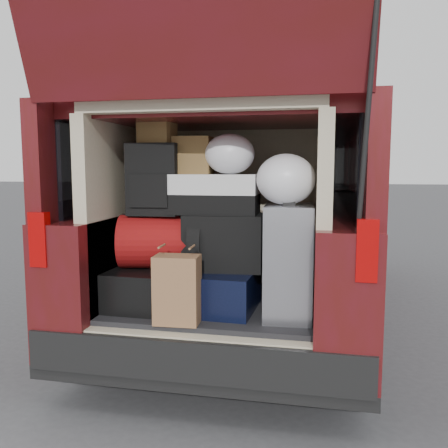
{
  "coord_description": "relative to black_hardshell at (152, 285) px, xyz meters",
  "views": [
    {
      "loc": [
        0.64,
        -2.63,
        1.41
      ],
      "look_at": [
        0.06,
        0.2,
        1.06
      ],
      "focal_mm": 38.0,
      "sensor_mm": 36.0,
      "label": 1
    }
  ],
  "objects": [
    {
      "name": "plastic_bag_right",
      "position": [
        0.84,
        -0.09,
        0.67
      ],
      "size": [
        0.36,
        0.34,
        0.29
      ],
      "primitive_type": "ellipsoid",
      "rotation": [
        0.0,
        0.0,
        0.08
      ],
      "color": "white",
      "rests_on": "silver_roller"
    },
    {
      "name": "grocery_sack_upper",
      "position": [
        0.25,
        0.09,
        0.82
      ],
      "size": [
        0.24,
        0.2,
        0.23
      ],
      "primitive_type": "cube",
      "rotation": [
        0.0,
        0.0,
        0.04
      ],
      "color": "brown",
      "rests_on": "twotone_duffel"
    },
    {
      "name": "red_duffel",
      "position": [
        0.07,
        -0.0,
        0.28
      ],
      "size": [
        0.56,
        0.42,
        0.33
      ],
      "primitive_type": "cube",
      "rotation": [
        0.0,
        0.0,
        0.19
      ],
      "color": "maroon",
      "rests_on": "black_hardshell"
    },
    {
      "name": "navy_hardshell",
      "position": [
        0.44,
        0.01,
        0.0
      ],
      "size": [
        0.47,
        0.57,
        0.24
      ],
      "primitive_type": "cube",
      "rotation": [
        0.0,
        0.0,
        -0.04
      ],
      "color": "black",
      "rests_on": "load_floor"
    },
    {
      "name": "plastic_bag_center",
      "position": [
        0.49,
        0.05,
        0.82
      ],
      "size": [
        0.32,
        0.3,
        0.24
      ],
      "primitive_type": "ellipsoid",
      "rotation": [
        0.0,
        0.0,
        -0.07
      ],
      "color": "white",
      "rests_on": "twotone_duffel"
    },
    {
      "name": "black_soft_case",
      "position": [
        0.46,
        0.02,
        0.29
      ],
      "size": [
        0.49,
        0.32,
        0.34
      ],
      "primitive_type": "cube",
      "rotation": [
        0.0,
        0.0,
        0.08
      ],
      "color": "black",
      "rests_on": "navy_hardshell"
    },
    {
      "name": "load_floor",
      "position": [
        0.39,
        0.13,
        -0.39
      ],
      "size": [
        1.24,
        1.05,
        0.55
      ],
      "primitive_type": "cube",
      "color": "black",
      "rests_on": "ground"
    },
    {
      "name": "ground",
      "position": [
        0.39,
        -0.14,
        -0.67
      ],
      "size": [
        80.0,
        80.0,
        0.0
      ],
      "primitive_type": "plane",
      "color": "#39393B",
      "rests_on": "ground"
    },
    {
      "name": "silver_roller",
      "position": [
        0.86,
        -0.06,
        0.21
      ],
      "size": [
        0.29,
        0.45,
        0.65
      ],
      "primitive_type": "cube",
      "rotation": [
        0.0,
        0.0,
        0.05
      ],
      "color": "silver",
      "rests_on": "load_floor"
    },
    {
      "name": "grocery_sack_lower",
      "position": [
        0.04,
        0.03,
        0.98
      ],
      "size": [
        0.22,
        0.19,
        0.18
      ],
      "primitive_type": "cube",
      "rotation": [
        0.0,
        0.0,
        -0.11
      ],
      "color": "brown",
      "rests_on": "backpack"
    },
    {
      "name": "twotone_duffel",
      "position": [
        0.39,
        0.05,
        0.58
      ],
      "size": [
        0.54,
        0.29,
        0.24
      ],
      "primitive_type": "cube",
      "rotation": [
        0.0,
        0.0,
        0.02
      ],
      "color": "white",
      "rests_on": "black_soft_case"
    },
    {
      "name": "black_hardshell",
      "position": [
        0.0,
        0.0,
        0.0
      ],
      "size": [
        0.45,
        0.61,
        0.24
      ],
      "primitive_type": "cube",
      "rotation": [
        0.0,
        0.0,
        -0.03
      ],
      "color": "black",
      "rests_on": "load_floor"
    },
    {
      "name": "minivan",
      "position": [
        0.39,
        1.71,
        0.24
      ],
      "size": [
        1.9,
        5.35,
        2.77
      ],
      "color": "black",
      "rests_on": "ground"
    },
    {
      "name": "kraft_bag",
      "position": [
        0.27,
        -0.33,
        0.07
      ],
      "size": [
        0.25,
        0.17,
        0.38
      ],
      "primitive_type": "cube",
      "rotation": [
        0.0,
        0.0,
        0.05
      ],
      "color": "#8C623F",
      "rests_on": "load_floor"
    },
    {
      "name": "backpack",
      "position": [
        0.03,
        -0.01,
        0.67
      ],
      "size": [
        0.32,
        0.21,
        0.44
      ],
      "primitive_type": "cube",
      "rotation": [
        0.0,
        0.0,
        0.07
      ],
      "color": "black",
      "rests_on": "red_duffel"
    }
  ]
}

